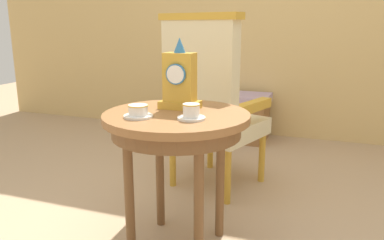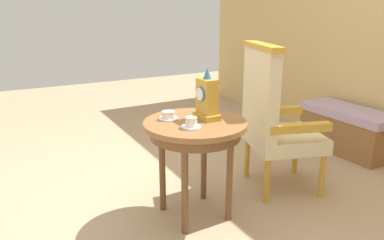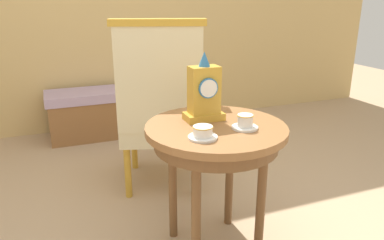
{
  "view_description": "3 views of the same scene",
  "coord_description": "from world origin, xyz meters",
  "views": [
    {
      "loc": [
        0.71,
        -1.55,
        1.07
      ],
      "look_at": [
        0.14,
        0.03,
        0.65
      ],
      "focal_mm": 35.99,
      "sensor_mm": 36.0,
      "label": 1
    },
    {
      "loc": [
        2.06,
        -1.1,
        1.39
      ],
      "look_at": [
        0.07,
        0.01,
        0.69
      ],
      "focal_mm": 34.77,
      "sensor_mm": 36.0,
      "label": 2
    },
    {
      "loc": [
        -0.65,
        -1.47,
        1.26
      ],
      "look_at": [
        -0.04,
        0.1,
        0.7
      ],
      "focal_mm": 34.77,
      "sensor_mm": 36.0,
      "label": 3
    }
  ],
  "objects": [
    {
      "name": "window_bench",
      "position": [
        -0.26,
        1.95,
        0.22
      ],
      "size": [
        0.92,
        0.4,
        0.44
      ],
      "color": "#B299B7",
      "rests_on": "ground"
    },
    {
      "name": "armchair",
      "position": [
        -0.0,
        0.75,
        0.59
      ],
      "size": [
        0.68,
        0.67,
        1.14
      ],
      "color": "beige",
      "rests_on": "ground"
    },
    {
      "name": "side_table",
      "position": [
        0.06,
        0.04,
        0.6
      ],
      "size": [
        0.68,
        0.68,
        0.68
      ],
      "color": "brown",
      "rests_on": "ground"
    },
    {
      "name": "mantel_clock",
      "position": [
        0.04,
        0.13,
        0.81
      ],
      "size": [
        0.19,
        0.11,
        0.34
      ],
      "color": "gold",
      "rests_on": "side_table"
    },
    {
      "name": "teacup_left",
      "position": [
        -0.07,
        -0.1,
        0.7
      ],
      "size": [
        0.13,
        0.13,
        0.06
      ],
      "color": "white",
      "rests_on": "side_table"
    },
    {
      "name": "teacup_right",
      "position": [
        0.16,
        -0.05,
        0.71
      ],
      "size": [
        0.12,
        0.12,
        0.07
      ],
      "color": "white",
      "rests_on": "side_table"
    }
  ]
}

